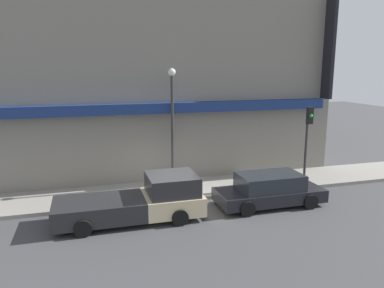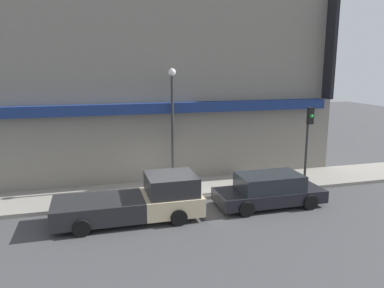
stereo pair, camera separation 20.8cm
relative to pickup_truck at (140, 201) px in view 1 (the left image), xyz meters
The scene contains 8 objects.
ground_plane 2.20m from the pickup_truck, 40.98° to the left, with size 80.00×80.00×0.00m, color #424244.
sidewalk 3.32m from the pickup_truck, 61.23° to the left, with size 36.00×2.98×0.17m.
building 7.31m from the pickup_truck, 74.83° to the left, with size 19.80×3.80×9.80m.
pickup_truck is the anchor object (origin of this frame).
parked_car 5.63m from the pickup_truck, ahead, with size 4.67×2.07×1.40m.
fire_hydrant 7.04m from the pickup_truck, 14.24° to the left, with size 0.21×0.21×0.71m.
street_lamp 5.06m from the pickup_truck, 58.35° to the left, with size 0.36×0.36×5.68m.
traffic_light 8.83m from the pickup_truck, 10.93° to the left, with size 0.28×0.42×3.86m.
Camera 1 is at (-3.45, -15.28, 5.92)m, focal length 35.00 mm.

